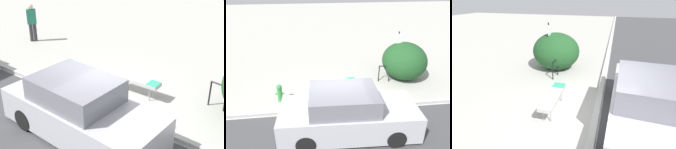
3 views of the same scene
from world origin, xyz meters
The scene contains 7 objects.
ground_plane centered at (0.00, 0.00, 0.00)m, with size 60.00×60.00×0.00m, color #ADAAA3.
curb centered at (0.00, 0.00, 0.07)m, with size 60.00×0.20×0.13m.
bench centered at (0.21, 1.36, 0.51)m, with size 1.66×0.44×0.58m.
bike_rack centered at (2.60, 2.11, 0.50)m, with size 0.55×0.12×0.83m.
sign_post centered at (3.35, 2.64, 1.38)m, with size 0.36×0.08×2.30m.
shrub_hedge centered at (3.67, 2.42, 0.90)m, with size 2.12×2.30×1.80m.
parked_car_near centered at (0.24, -1.28, 0.70)m, with size 4.46×1.95×1.58m.
Camera 3 is at (-4.23, -0.28, 3.39)m, focal length 28.00 mm.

